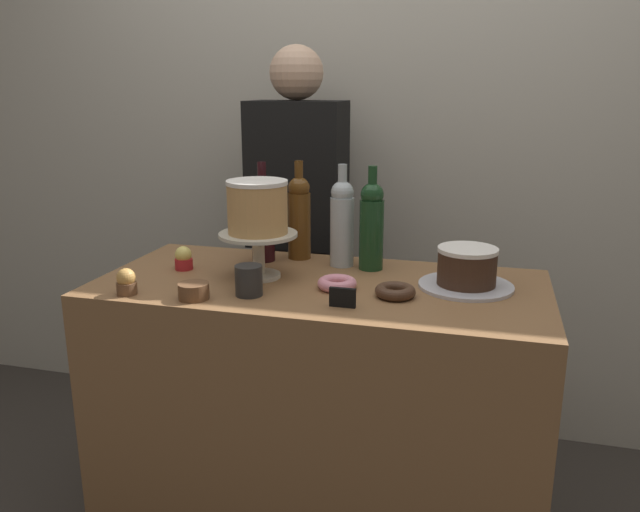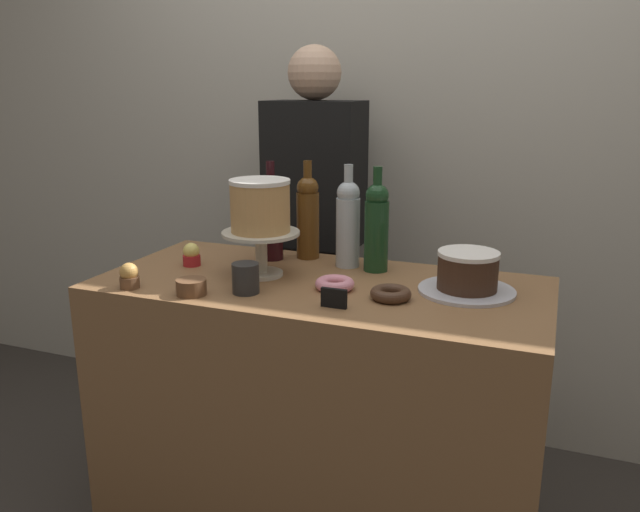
{
  "view_description": "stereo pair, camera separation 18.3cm",
  "coord_description": "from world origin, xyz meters",
  "px_view_note": "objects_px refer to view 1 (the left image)",
  "views": [
    {
      "loc": [
        0.46,
        -1.71,
        1.45
      ],
      "look_at": [
        0.0,
        0.0,
        0.97
      ],
      "focal_mm": 35.33,
      "sensor_mm": 36.0,
      "label": 1
    },
    {
      "loc": [
        0.64,
        -1.65,
        1.45
      ],
      "look_at": [
        0.0,
        0.0,
        0.97
      ],
      "focal_mm": 35.33,
      "sensor_mm": 36.0,
      "label": 2
    }
  ],
  "objects_px": {
    "wine_bottle_green": "(372,224)",
    "cupcake_lemon": "(184,259)",
    "white_layer_cake": "(258,207)",
    "price_sign_chalkboard": "(343,297)",
    "cupcake_caramel": "(126,282)",
    "donut_pink": "(337,283)",
    "wine_bottle_dark_red": "(263,218)",
    "donut_chocolate": "(395,291)",
    "barista_figure": "(298,247)",
    "coffee_cup_ceramic": "(249,280)",
    "wine_bottle_clear": "(342,221)",
    "cake_stand_pedestal": "(259,247)",
    "cookie_stack": "(194,291)",
    "chocolate_round_cake": "(467,266)",
    "wine_bottle_amber": "(299,216)"
  },
  "relations": [
    {
      "from": "chocolate_round_cake",
      "to": "cookie_stack",
      "type": "height_order",
      "value": "chocolate_round_cake"
    },
    {
      "from": "cake_stand_pedestal",
      "to": "cupcake_lemon",
      "type": "height_order",
      "value": "cake_stand_pedestal"
    },
    {
      "from": "cupcake_caramel",
      "to": "coffee_cup_ceramic",
      "type": "height_order",
      "value": "coffee_cup_ceramic"
    },
    {
      "from": "wine_bottle_clear",
      "to": "white_layer_cake",
      "type": "bearing_deg",
      "value": -137.98
    },
    {
      "from": "donut_chocolate",
      "to": "cupcake_lemon",
      "type": "bearing_deg",
      "value": 172.27
    },
    {
      "from": "wine_bottle_dark_red",
      "to": "cupcake_lemon",
      "type": "bearing_deg",
      "value": -141.09
    },
    {
      "from": "cake_stand_pedestal",
      "to": "donut_chocolate",
      "type": "distance_m",
      "value": 0.44
    },
    {
      "from": "cupcake_lemon",
      "to": "barista_figure",
      "type": "bearing_deg",
      "value": 70.87
    },
    {
      "from": "white_layer_cake",
      "to": "wine_bottle_clear",
      "type": "xyz_separation_m",
      "value": [
        0.21,
        0.19,
        -0.07
      ]
    },
    {
      "from": "wine_bottle_green",
      "to": "cupcake_lemon",
      "type": "bearing_deg",
      "value": -164.28
    },
    {
      "from": "wine_bottle_amber",
      "to": "cupcake_lemon",
      "type": "xyz_separation_m",
      "value": [
        -0.31,
        -0.23,
        -0.11
      ]
    },
    {
      "from": "wine_bottle_dark_red",
      "to": "barista_figure",
      "type": "bearing_deg",
      "value": 91.0
    },
    {
      "from": "wine_bottle_dark_red",
      "to": "cookie_stack",
      "type": "relative_size",
      "value": 3.87
    },
    {
      "from": "coffee_cup_ceramic",
      "to": "wine_bottle_green",
      "type": "bearing_deg",
      "value": 51.25
    },
    {
      "from": "cupcake_lemon",
      "to": "price_sign_chalkboard",
      "type": "xyz_separation_m",
      "value": [
        0.56,
        -0.21,
        -0.01
      ]
    },
    {
      "from": "wine_bottle_green",
      "to": "barista_figure",
      "type": "height_order",
      "value": "barista_figure"
    },
    {
      "from": "wine_bottle_green",
      "to": "donut_chocolate",
      "type": "bearing_deg",
      "value": -65.36
    },
    {
      "from": "cupcake_lemon",
      "to": "barista_figure",
      "type": "xyz_separation_m",
      "value": [
        0.2,
        0.57,
        -0.09
      ]
    },
    {
      "from": "wine_bottle_dark_red",
      "to": "donut_chocolate",
      "type": "distance_m",
      "value": 0.56
    },
    {
      "from": "chocolate_round_cake",
      "to": "wine_bottle_clear",
      "type": "distance_m",
      "value": 0.43
    },
    {
      "from": "cupcake_lemon",
      "to": "donut_chocolate",
      "type": "bearing_deg",
      "value": -7.73
    },
    {
      "from": "wine_bottle_green",
      "to": "donut_pink",
      "type": "distance_m",
      "value": 0.27
    },
    {
      "from": "wine_bottle_dark_red",
      "to": "wine_bottle_green",
      "type": "bearing_deg",
      "value": -1.08
    },
    {
      "from": "donut_pink",
      "to": "coffee_cup_ceramic",
      "type": "bearing_deg",
      "value": -151.95
    },
    {
      "from": "donut_chocolate",
      "to": "wine_bottle_green",
      "type": "bearing_deg",
      "value": 114.64
    },
    {
      "from": "chocolate_round_cake",
      "to": "wine_bottle_dark_red",
      "type": "relative_size",
      "value": 0.52
    },
    {
      "from": "donut_pink",
      "to": "barista_figure",
      "type": "relative_size",
      "value": 0.07
    },
    {
      "from": "wine_bottle_amber",
      "to": "cookie_stack",
      "type": "bearing_deg",
      "value": -107.83
    },
    {
      "from": "wine_bottle_clear",
      "to": "cupcake_lemon",
      "type": "xyz_separation_m",
      "value": [
        -0.47,
        -0.18,
        -0.11
      ]
    },
    {
      "from": "chocolate_round_cake",
      "to": "cupcake_lemon",
      "type": "bearing_deg",
      "value": -177.21
    },
    {
      "from": "wine_bottle_clear",
      "to": "wine_bottle_amber",
      "type": "bearing_deg",
      "value": 162.25
    },
    {
      "from": "chocolate_round_cake",
      "to": "barista_figure",
      "type": "xyz_separation_m",
      "value": [
        -0.67,
        0.53,
        -0.12
      ]
    },
    {
      "from": "chocolate_round_cake",
      "to": "wine_bottle_green",
      "type": "relative_size",
      "value": 0.52
    },
    {
      "from": "wine_bottle_dark_red",
      "to": "price_sign_chalkboard",
      "type": "xyz_separation_m",
      "value": [
        0.36,
        -0.38,
        -0.12
      ]
    },
    {
      "from": "white_layer_cake",
      "to": "price_sign_chalkboard",
      "type": "distance_m",
      "value": 0.41
    },
    {
      "from": "barista_figure",
      "to": "coffee_cup_ceramic",
      "type": "bearing_deg",
      "value": -83.05
    },
    {
      "from": "cake_stand_pedestal",
      "to": "cookie_stack",
      "type": "xyz_separation_m",
      "value": [
        -0.1,
        -0.24,
        -0.07
      ]
    },
    {
      "from": "white_layer_cake",
      "to": "wine_bottle_green",
      "type": "height_order",
      "value": "wine_bottle_green"
    },
    {
      "from": "chocolate_round_cake",
      "to": "wine_bottle_dark_red",
      "type": "height_order",
      "value": "wine_bottle_dark_red"
    },
    {
      "from": "wine_bottle_dark_red",
      "to": "cookie_stack",
      "type": "height_order",
      "value": "wine_bottle_dark_red"
    },
    {
      "from": "donut_pink",
      "to": "cookie_stack",
      "type": "distance_m",
      "value": 0.4
    },
    {
      "from": "chocolate_round_cake",
      "to": "coffee_cup_ceramic",
      "type": "distance_m",
      "value": 0.62
    },
    {
      "from": "wine_bottle_dark_red",
      "to": "price_sign_chalkboard",
      "type": "height_order",
      "value": "wine_bottle_dark_red"
    },
    {
      "from": "donut_chocolate",
      "to": "price_sign_chalkboard",
      "type": "bearing_deg",
      "value": -135.68
    },
    {
      "from": "wine_bottle_amber",
      "to": "wine_bottle_green",
      "type": "bearing_deg",
      "value": -14.47
    },
    {
      "from": "cake_stand_pedestal",
      "to": "white_layer_cake",
      "type": "height_order",
      "value": "white_layer_cake"
    },
    {
      "from": "cupcake_caramel",
      "to": "donut_pink",
      "type": "xyz_separation_m",
      "value": [
        0.55,
        0.2,
        -0.02
      ]
    },
    {
      "from": "wine_bottle_clear",
      "to": "donut_pink",
      "type": "relative_size",
      "value": 2.91
    },
    {
      "from": "wine_bottle_dark_red",
      "to": "wine_bottle_clear",
      "type": "bearing_deg",
      "value": 1.89
    },
    {
      "from": "price_sign_chalkboard",
      "to": "donut_chocolate",
      "type": "bearing_deg",
      "value": 44.32
    }
  ]
}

